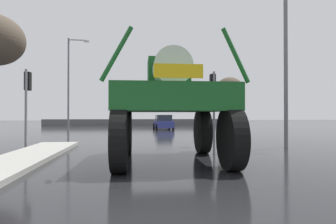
# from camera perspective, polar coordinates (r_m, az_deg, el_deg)

# --- Properties ---
(ground_plane) EXTENTS (120.00, 120.00, 0.00)m
(ground_plane) POSITION_cam_1_polar(r_m,az_deg,el_deg) (21.74, -6.16, -4.58)
(ground_plane) COLOR black
(median_island) EXTENTS (1.77, 11.65, 0.15)m
(median_island) POSITION_cam_1_polar(r_m,az_deg,el_deg) (9.92, -28.62, -8.87)
(median_island) COLOR #9E9B93
(median_island) RESTS_ON ground
(oversize_sprayer) EXTENTS (4.00, 5.44, 3.86)m
(oversize_sprayer) POSITION_cam_1_polar(r_m,az_deg,el_deg) (9.42, 0.33, 1.67)
(oversize_sprayer) COLOR black
(oversize_sprayer) RESTS_ON ground
(sedan_ahead) EXTENTS (1.95, 4.14, 1.52)m
(sedan_ahead) POSITION_cam_1_polar(r_m,az_deg,el_deg) (30.45, -0.95, -2.09)
(sedan_ahead) COLOR navy
(sedan_ahead) RESTS_ON ground
(traffic_signal_near_left) EXTENTS (0.24, 0.54, 3.58)m
(traffic_signal_near_left) POSITION_cam_1_polar(r_m,az_deg,el_deg) (14.51, -26.26, 3.79)
(traffic_signal_near_left) COLOR slate
(traffic_signal_near_left) RESTS_ON ground
(traffic_signal_near_right) EXTENTS (0.24, 0.54, 3.64)m
(traffic_signal_near_right) POSITION_cam_1_polar(r_m,az_deg,el_deg) (14.30, 8.97, 3.99)
(traffic_signal_near_right) COLOR slate
(traffic_signal_near_right) RESTS_ON ground
(streetlight_near_right) EXTENTS (2.26, 0.24, 8.76)m
(streetlight_near_right) POSITION_cam_1_polar(r_m,az_deg,el_deg) (14.82, 23.02, 12.59)
(streetlight_near_right) COLOR slate
(streetlight_near_right) RESTS_ON ground
(streetlight_far_left) EXTENTS (2.08, 0.24, 9.15)m
(streetlight_far_left) POSITION_cam_1_polar(r_m,az_deg,el_deg) (30.17, -18.97, 6.19)
(streetlight_far_left) COLOR slate
(streetlight_far_left) RESTS_ON ground
(bare_tree_right) EXTENTS (2.80, 2.80, 5.54)m
(bare_tree_right) POSITION_cam_1_polar(r_m,az_deg,el_deg) (31.25, 12.20, 4.51)
(bare_tree_right) COLOR #473828
(bare_tree_right) RESTS_ON ground
(roadside_barrier) EXTENTS (25.70, 0.24, 0.90)m
(roadside_barrier) POSITION_cam_1_polar(r_m,az_deg,el_deg) (41.59, -6.70, -2.05)
(roadside_barrier) COLOR #59595B
(roadside_barrier) RESTS_ON ground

